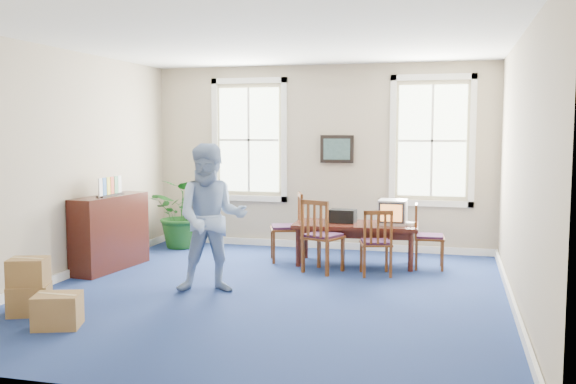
% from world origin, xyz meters
% --- Properties ---
extents(floor, '(6.50, 6.50, 0.00)m').
position_xyz_m(floor, '(0.00, 0.00, 0.00)').
color(floor, navy).
rests_on(floor, ground).
extents(ceiling, '(6.50, 6.50, 0.00)m').
position_xyz_m(ceiling, '(0.00, 0.00, 3.20)').
color(ceiling, white).
rests_on(ceiling, ground).
extents(wall_back, '(6.50, 0.00, 6.50)m').
position_xyz_m(wall_back, '(0.00, 3.25, 1.60)').
color(wall_back, tan).
rests_on(wall_back, ground).
extents(wall_front, '(6.50, 0.00, 6.50)m').
position_xyz_m(wall_front, '(0.00, -3.25, 1.60)').
color(wall_front, tan).
rests_on(wall_front, ground).
extents(wall_left, '(0.00, 6.50, 6.50)m').
position_xyz_m(wall_left, '(-3.00, 0.00, 1.60)').
color(wall_left, tan).
rests_on(wall_left, ground).
extents(wall_right, '(0.00, 6.50, 6.50)m').
position_xyz_m(wall_right, '(3.00, 0.00, 1.60)').
color(wall_right, tan).
rests_on(wall_right, ground).
extents(baseboard_back, '(6.00, 0.04, 0.12)m').
position_xyz_m(baseboard_back, '(0.00, 3.22, 0.06)').
color(baseboard_back, white).
rests_on(baseboard_back, ground).
extents(baseboard_left, '(0.04, 6.50, 0.12)m').
position_xyz_m(baseboard_left, '(-2.97, 0.00, 0.06)').
color(baseboard_left, white).
rests_on(baseboard_left, ground).
extents(baseboard_right, '(0.04, 6.50, 0.12)m').
position_xyz_m(baseboard_right, '(2.97, 0.00, 0.06)').
color(baseboard_right, white).
rests_on(baseboard_right, ground).
extents(window_left, '(1.40, 0.12, 2.20)m').
position_xyz_m(window_left, '(-1.30, 3.23, 1.90)').
color(window_left, white).
rests_on(window_left, ground).
extents(window_right, '(1.40, 0.12, 2.20)m').
position_xyz_m(window_right, '(1.90, 3.23, 1.90)').
color(window_right, white).
rests_on(window_right, ground).
extents(wall_picture, '(0.58, 0.06, 0.48)m').
position_xyz_m(wall_picture, '(0.30, 3.20, 1.75)').
color(wall_picture, black).
rests_on(wall_picture, ground).
extents(conference_table, '(1.93, 0.95, 0.64)m').
position_xyz_m(conference_table, '(0.82, 2.03, 0.32)').
color(conference_table, '#3D160F').
rests_on(conference_table, ground).
extents(crt_tv, '(0.43, 0.46, 0.38)m').
position_xyz_m(crt_tv, '(1.37, 2.07, 0.83)').
color(crt_tv, '#B7B7BC').
rests_on(crt_tv, conference_table).
extents(game_console, '(0.21, 0.23, 0.05)m').
position_xyz_m(game_console, '(1.63, 2.03, 0.67)').
color(game_console, white).
rests_on(game_console, conference_table).
extents(equipment_bag, '(0.42, 0.29, 0.20)m').
position_xyz_m(equipment_bag, '(0.60, 2.07, 0.75)').
color(equipment_bag, black).
rests_on(equipment_bag, conference_table).
extents(chair_near_left, '(0.63, 0.63, 1.08)m').
position_xyz_m(chair_near_left, '(0.43, 1.38, 0.54)').
color(chair_near_left, brown).
rests_on(chair_near_left, ground).
extents(chair_near_right, '(0.53, 0.53, 0.96)m').
position_xyz_m(chair_near_right, '(1.20, 1.38, 0.48)').
color(chair_near_right, brown).
rests_on(chair_near_right, ground).
extents(chair_end_left, '(0.62, 0.62, 1.09)m').
position_xyz_m(chair_end_left, '(-0.30, 2.03, 0.54)').
color(chair_end_left, brown).
rests_on(chair_end_left, ground).
extents(chair_end_right, '(0.46, 0.46, 0.98)m').
position_xyz_m(chair_end_right, '(1.93, 2.03, 0.49)').
color(chair_end_right, brown).
rests_on(chair_end_right, ground).
extents(man, '(1.11, 0.97, 1.91)m').
position_xyz_m(man, '(-0.73, -0.10, 0.96)').
color(man, '#8BA7D1').
rests_on(man, ground).
extents(credenza, '(0.57, 1.47, 1.12)m').
position_xyz_m(credenza, '(-2.70, 0.78, 0.56)').
color(credenza, '#3D160F').
rests_on(credenza, ground).
extents(brochure_rack, '(0.30, 0.68, 0.30)m').
position_xyz_m(brochure_rack, '(-2.68, 0.78, 1.27)').
color(brochure_rack, '#99999E').
rests_on(brochure_rack, credenza).
extents(potted_plant, '(1.32, 1.23, 1.22)m').
position_xyz_m(potted_plant, '(-2.33, 2.66, 0.61)').
color(potted_plant, '#164916').
rests_on(potted_plant, ground).
extents(cardboard_boxes, '(1.55, 1.55, 0.68)m').
position_xyz_m(cardboard_boxes, '(-2.20, -1.49, 0.34)').
color(cardboard_boxes, olive).
rests_on(cardboard_boxes, ground).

